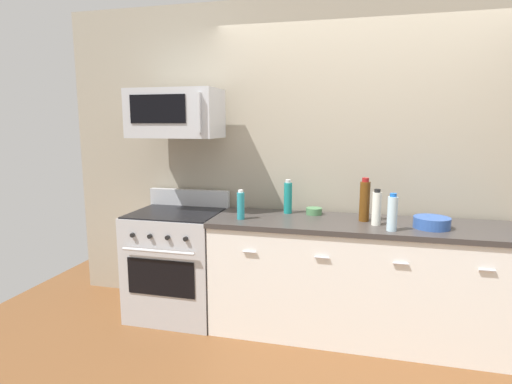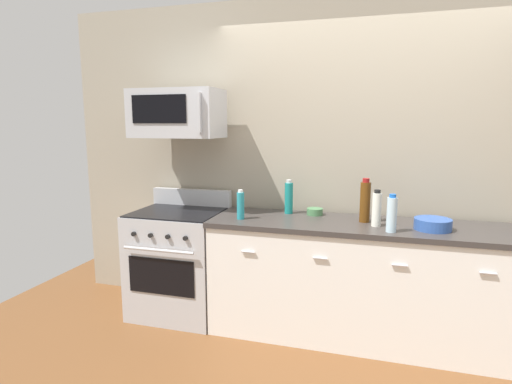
{
  "view_description": "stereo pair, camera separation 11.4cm",
  "coord_description": "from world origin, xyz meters",
  "px_view_note": "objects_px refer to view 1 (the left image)",
  "views": [
    {
      "loc": [
        -0.05,
        -3.15,
        1.66
      ],
      "look_at": [
        -0.82,
        -0.05,
        1.13
      ],
      "focal_mm": 28.65,
      "sensor_mm": 36.0,
      "label": 1
    },
    {
      "loc": [
        0.06,
        -3.12,
        1.66
      ],
      "look_at": [
        -0.82,
        -0.05,
        1.13
      ],
      "focal_mm": 28.65,
      "sensor_mm": 36.0,
      "label": 2
    }
  ],
  "objects_px": {
    "range_oven": "(178,262)",
    "bottle_vinegar_white": "(377,208)",
    "bottle_water_clear": "(392,213)",
    "bottle_wine_amber": "(365,201)",
    "bottle_sparkling_teal": "(288,197)",
    "bottle_dish_soap": "(241,205)",
    "bowl_green_glaze": "(314,211)",
    "microwave": "(175,114)",
    "bowl_blue_mixing": "(432,222)"
  },
  "relations": [
    {
      "from": "range_oven",
      "to": "bottle_vinegar_white",
      "type": "relative_size",
      "value": 3.94
    },
    {
      "from": "microwave",
      "to": "bowl_green_glaze",
      "type": "xyz_separation_m",
      "value": [
        1.16,
        0.15,
        -0.8
      ]
    },
    {
      "from": "microwave",
      "to": "bowl_blue_mixing",
      "type": "distance_m",
      "value": 2.18
    },
    {
      "from": "bottle_wine_amber",
      "to": "bowl_green_glaze",
      "type": "xyz_separation_m",
      "value": [
        -0.4,
        0.14,
        -0.13
      ]
    },
    {
      "from": "bowl_blue_mixing",
      "to": "range_oven",
      "type": "bearing_deg",
      "value": 178.32
    },
    {
      "from": "bottle_wine_amber",
      "to": "bowl_blue_mixing",
      "type": "xyz_separation_m",
      "value": [
        0.47,
        -0.11,
        -0.12
      ]
    },
    {
      "from": "bottle_vinegar_white",
      "to": "bottle_dish_soap",
      "type": "height_order",
      "value": "bottle_vinegar_white"
    },
    {
      "from": "bottle_water_clear",
      "to": "bottle_vinegar_white",
      "type": "bearing_deg",
      "value": 124.2
    },
    {
      "from": "range_oven",
      "to": "bottle_water_clear",
      "type": "relative_size",
      "value": 3.99
    },
    {
      "from": "bottle_sparkling_teal",
      "to": "bowl_blue_mixing",
      "type": "relative_size",
      "value": 1.12
    },
    {
      "from": "bottle_wine_amber",
      "to": "bottle_dish_soap",
      "type": "bearing_deg",
      "value": -169.73
    },
    {
      "from": "bottle_water_clear",
      "to": "bottle_vinegar_white",
      "type": "xyz_separation_m",
      "value": [
        -0.1,
        0.15,
        0.0
      ]
    },
    {
      "from": "range_oven",
      "to": "bottle_wine_amber",
      "type": "relative_size",
      "value": 3.16
    },
    {
      "from": "microwave",
      "to": "bottle_dish_soap",
      "type": "relative_size",
      "value": 3.17
    },
    {
      "from": "microwave",
      "to": "bottle_dish_soap",
      "type": "distance_m",
      "value": 0.96
    },
    {
      "from": "microwave",
      "to": "bowl_green_glaze",
      "type": "relative_size",
      "value": 5.66
    },
    {
      "from": "bottle_water_clear",
      "to": "bottle_wine_amber",
      "type": "bearing_deg",
      "value": 125.69
    },
    {
      "from": "bottle_vinegar_white",
      "to": "bowl_blue_mixing",
      "type": "distance_m",
      "value": 0.4
    },
    {
      "from": "microwave",
      "to": "bowl_blue_mixing",
      "type": "height_order",
      "value": "microwave"
    },
    {
      "from": "bottle_sparkling_teal",
      "to": "bottle_vinegar_white",
      "type": "bearing_deg",
      "value": -19.52
    },
    {
      "from": "bottle_sparkling_teal",
      "to": "bowl_blue_mixing",
      "type": "bearing_deg",
      "value": -12.75
    },
    {
      "from": "bottle_water_clear",
      "to": "bottle_vinegar_white",
      "type": "distance_m",
      "value": 0.18
    },
    {
      "from": "microwave",
      "to": "bottle_water_clear",
      "type": "relative_size",
      "value": 2.78
    },
    {
      "from": "bottle_dish_soap",
      "to": "bowl_blue_mixing",
      "type": "xyz_separation_m",
      "value": [
        1.42,
        0.06,
        -0.07
      ]
    },
    {
      "from": "microwave",
      "to": "bowl_blue_mixing",
      "type": "bearing_deg",
      "value": -2.94
    },
    {
      "from": "bottle_dish_soap",
      "to": "bowl_green_glaze",
      "type": "xyz_separation_m",
      "value": [
        0.54,
        0.31,
        -0.08
      ]
    },
    {
      "from": "bottle_sparkling_teal",
      "to": "bottle_vinegar_white",
      "type": "relative_size",
      "value": 1.05
    },
    {
      "from": "bowl_blue_mixing",
      "to": "bottle_water_clear",
      "type": "bearing_deg",
      "value": -152.45
    },
    {
      "from": "bottle_vinegar_white",
      "to": "bottle_wine_amber",
      "type": "xyz_separation_m",
      "value": [
        -0.09,
        0.11,
        0.03
      ]
    },
    {
      "from": "bottle_dish_soap",
      "to": "bottle_vinegar_white",
      "type": "bearing_deg",
      "value": 3.33
    },
    {
      "from": "bottle_vinegar_white",
      "to": "bottle_wine_amber",
      "type": "bearing_deg",
      "value": 127.58
    },
    {
      "from": "bowl_blue_mixing",
      "to": "microwave",
      "type": "bearing_deg",
      "value": 177.06
    },
    {
      "from": "bowl_green_glaze",
      "to": "bottle_wine_amber",
      "type": "bearing_deg",
      "value": -19.45
    },
    {
      "from": "microwave",
      "to": "bottle_wine_amber",
      "type": "xyz_separation_m",
      "value": [
        1.56,
        0.0,
        -0.67
      ]
    },
    {
      "from": "microwave",
      "to": "bottle_dish_soap",
      "type": "bearing_deg",
      "value": -15.31
    },
    {
      "from": "bowl_green_glaze",
      "to": "bottle_water_clear",
      "type": "bearing_deg",
      "value": -34.3
    },
    {
      "from": "bottle_water_clear",
      "to": "bottle_vinegar_white",
      "type": "height_order",
      "value": "bottle_vinegar_white"
    },
    {
      "from": "bottle_dish_soap",
      "to": "bottle_wine_amber",
      "type": "bearing_deg",
      "value": 10.27
    },
    {
      "from": "bottle_water_clear",
      "to": "bowl_green_glaze",
      "type": "distance_m",
      "value": 0.72
    },
    {
      "from": "microwave",
      "to": "bowl_green_glaze",
      "type": "distance_m",
      "value": 1.41
    },
    {
      "from": "range_oven",
      "to": "bowl_green_glaze",
      "type": "relative_size",
      "value": 8.12
    },
    {
      "from": "bottle_sparkling_teal",
      "to": "bottle_dish_soap",
      "type": "height_order",
      "value": "bottle_sparkling_teal"
    },
    {
      "from": "bowl_green_glaze",
      "to": "bowl_blue_mixing",
      "type": "relative_size",
      "value": 0.52
    },
    {
      "from": "bottle_water_clear",
      "to": "bottle_sparkling_teal",
      "type": "bearing_deg",
      "value": 153.75
    },
    {
      "from": "bottle_vinegar_white",
      "to": "bottle_water_clear",
      "type": "bearing_deg",
      "value": -55.8
    },
    {
      "from": "bowl_blue_mixing",
      "to": "bottle_wine_amber",
      "type": "bearing_deg",
      "value": 167.11
    },
    {
      "from": "range_oven",
      "to": "bottle_dish_soap",
      "type": "xyz_separation_m",
      "value": [
        0.61,
        -0.12,
        0.56
      ]
    },
    {
      "from": "bowl_green_glaze",
      "to": "range_oven",
      "type": "bearing_deg",
      "value": -170.64
    },
    {
      "from": "bottle_water_clear",
      "to": "range_oven",
      "type": "bearing_deg",
      "value": 173.14
    },
    {
      "from": "microwave",
      "to": "bottle_sparkling_teal",
      "type": "height_order",
      "value": "microwave"
    }
  ]
}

